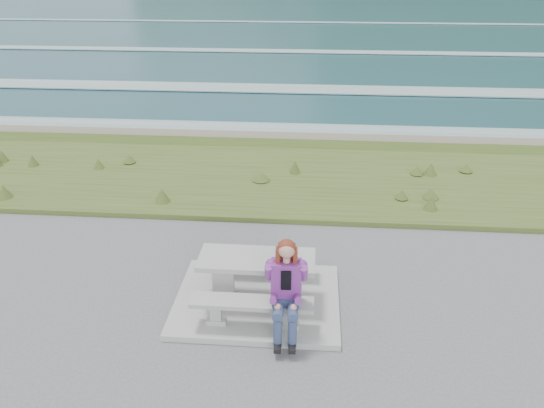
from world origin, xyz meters
name	(u,v)px	position (x,y,z in m)	size (l,w,h in m)	color
concrete_slab	(257,300)	(0.00, 0.00, 0.05)	(2.60, 2.10, 0.10)	#ACABA7
picnic_table	(257,267)	(0.00, 0.00, 0.68)	(1.80, 0.75, 0.75)	#ACABA7
bench_landward	(252,306)	(0.00, -0.70, 0.45)	(1.80, 0.35, 0.45)	#ACABA7
bench_seaward	(261,256)	(0.00, 0.70, 0.45)	(1.80, 0.35, 0.45)	#ACABA7
grass_verge	(279,181)	(0.00, 5.00, 0.00)	(160.00, 4.50, 0.22)	#364F1D
shore_drop	(286,143)	(0.00, 7.90, 0.00)	(160.00, 0.80, 2.20)	#6C6451
ocean	(302,77)	(0.00, 25.09, -1.74)	(1600.00, 1600.00, 0.09)	#1D4A54
seated_woman	(286,303)	(0.50, -0.84, 0.64)	(0.44, 0.75, 1.46)	navy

